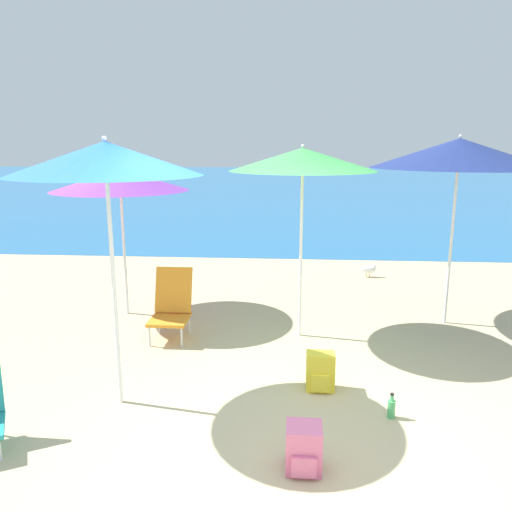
{
  "coord_description": "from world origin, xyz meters",
  "views": [
    {
      "loc": [
        0.09,
        -3.39,
        2.25
      ],
      "look_at": [
        -0.33,
        2.16,
        1.0
      ],
      "focal_mm": 35.0,
      "sensor_mm": 36.0,
      "label": 1
    }
  ],
  "objects_px": {
    "backpack_pink": "(304,448)",
    "seagull": "(369,269)",
    "beach_umbrella_blue": "(106,159)",
    "water_bottle": "(391,408)",
    "beach_umbrella_navy": "(459,153)",
    "backpack_yellow": "(320,372)",
    "beach_umbrella_green": "(303,160)",
    "beach_umbrella_purple": "(120,180)",
    "beach_chair_orange": "(172,304)"
  },
  "relations": [
    {
      "from": "backpack_pink",
      "to": "seagull",
      "type": "relative_size",
      "value": 1.24
    },
    {
      "from": "beach_umbrella_blue",
      "to": "water_bottle",
      "type": "height_order",
      "value": "beach_umbrella_blue"
    },
    {
      "from": "beach_umbrella_navy",
      "to": "backpack_yellow",
      "type": "distance_m",
      "value": 3.23
    },
    {
      "from": "backpack_pink",
      "to": "beach_umbrella_green",
      "type": "bearing_deg",
      "value": 90.12
    },
    {
      "from": "beach_umbrella_blue",
      "to": "beach_umbrella_green",
      "type": "bearing_deg",
      "value": 47.01
    },
    {
      "from": "beach_umbrella_purple",
      "to": "backpack_pink",
      "type": "relative_size",
      "value": 5.9
    },
    {
      "from": "beach_umbrella_blue",
      "to": "beach_chair_orange",
      "type": "xyz_separation_m",
      "value": [
        0.09,
        1.58,
        -1.74
      ]
    },
    {
      "from": "water_bottle",
      "to": "seagull",
      "type": "bearing_deg",
      "value": 84.19
    },
    {
      "from": "backpack_yellow",
      "to": "seagull",
      "type": "relative_size",
      "value": 1.34
    },
    {
      "from": "beach_chair_orange",
      "to": "backpack_pink",
      "type": "distance_m",
      "value": 2.86
    },
    {
      "from": "beach_umbrella_purple",
      "to": "backpack_yellow",
      "type": "distance_m",
      "value": 3.58
    },
    {
      "from": "beach_umbrella_green",
      "to": "beach_umbrella_purple",
      "type": "bearing_deg",
      "value": 164.96
    },
    {
      "from": "beach_umbrella_blue",
      "to": "seagull",
      "type": "distance_m",
      "value": 5.68
    },
    {
      "from": "beach_umbrella_blue",
      "to": "backpack_yellow",
      "type": "xyz_separation_m",
      "value": [
        1.78,
        0.37,
        -1.96
      ]
    },
    {
      "from": "beach_chair_orange",
      "to": "water_bottle",
      "type": "bearing_deg",
      "value": -36.25
    },
    {
      "from": "beach_umbrella_blue",
      "to": "backpack_pink",
      "type": "height_order",
      "value": "beach_umbrella_blue"
    },
    {
      "from": "backpack_pink",
      "to": "backpack_yellow",
      "type": "relative_size",
      "value": 0.93
    },
    {
      "from": "beach_umbrella_purple",
      "to": "beach_umbrella_blue",
      "type": "xyz_separation_m",
      "value": [
        0.72,
        -2.34,
        0.34
      ]
    },
    {
      "from": "beach_umbrella_green",
      "to": "beach_chair_orange",
      "type": "height_order",
      "value": "beach_umbrella_green"
    },
    {
      "from": "beach_umbrella_green",
      "to": "beach_chair_orange",
      "type": "xyz_separation_m",
      "value": [
        -1.52,
        -0.14,
        -1.68
      ]
    },
    {
      "from": "backpack_pink",
      "to": "beach_umbrella_blue",
      "type": "bearing_deg",
      "value": 152.77
    },
    {
      "from": "beach_umbrella_blue",
      "to": "backpack_pink",
      "type": "relative_size",
      "value": 6.93
    },
    {
      "from": "seagull",
      "to": "beach_umbrella_blue",
      "type": "bearing_deg",
      "value": -122.05
    },
    {
      "from": "beach_umbrella_navy",
      "to": "backpack_yellow",
      "type": "xyz_separation_m",
      "value": [
        -1.69,
        -1.92,
        -1.97
      ]
    },
    {
      "from": "beach_umbrella_blue",
      "to": "beach_umbrella_navy",
      "type": "height_order",
      "value": "beach_umbrella_navy"
    },
    {
      "from": "beach_umbrella_navy",
      "to": "beach_chair_orange",
      "type": "relative_size",
      "value": 2.92
    },
    {
      "from": "backpack_pink",
      "to": "water_bottle",
      "type": "relative_size",
      "value": 1.5
    },
    {
      "from": "backpack_pink",
      "to": "beach_umbrella_purple",
      "type": "bearing_deg",
      "value": 126.28
    },
    {
      "from": "beach_umbrella_green",
      "to": "beach_chair_orange",
      "type": "bearing_deg",
      "value": -174.71
    },
    {
      "from": "beach_chair_orange",
      "to": "backpack_yellow",
      "type": "xyz_separation_m",
      "value": [
        1.7,
        -1.21,
        -0.22
      ]
    },
    {
      "from": "beach_umbrella_navy",
      "to": "beach_chair_orange",
      "type": "xyz_separation_m",
      "value": [
        -3.39,
        -0.71,
        -1.75
      ]
    },
    {
      "from": "beach_umbrella_navy",
      "to": "backpack_pink",
      "type": "height_order",
      "value": "beach_umbrella_navy"
    },
    {
      "from": "beach_umbrella_purple",
      "to": "seagull",
      "type": "relative_size",
      "value": 7.34
    },
    {
      "from": "water_bottle",
      "to": "beach_umbrella_navy",
      "type": "bearing_deg",
      "value": 64.79
    },
    {
      "from": "water_bottle",
      "to": "seagull",
      "type": "distance_m",
      "value": 4.62
    },
    {
      "from": "beach_umbrella_purple",
      "to": "beach_chair_orange",
      "type": "bearing_deg",
      "value": -43.41
    },
    {
      "from": "beach_umbrella_purple",
      "to": "backpack_pink",
      "type": "bearing_deg",
      "value": -53.72
    },
    {
      "from": "beach_umbrella_green",
      "to": "beach_umbrella_purple",
      "type": "xyz_separation_m",
      "value": [
        -2.32,
        0.62,
        -0.28
      ]
    },
    {
      "from": "beach_umbrella_green",
      "to": "beach_umbrella_purple",
      "type": "height_order",
      "value": "beach_umbrella_green"
    },
    {
      "from": "beach_umbrella_purple",
      "to": "water_bottle",
      "type": "bearing_deg",
      "value": -38.35
    },
    {
      "from": "backpack_yellow",
      "to": "water_bottle",
      "type": "height_order",
      "value": "backpack_yellow"
    },
    {
      "from": "water_bottle",
      "to": "beach_umbrella_blue",
      "type": "bearing_deg",
      "value": 177.82
    },
    {
      "from": "beach_chair_orange",
      "to": "beach_umbrella_navy",
      "type": "bearing_deg",
      "value": 11.96
    },
    {
      "from": "beach_umbrella_purple",
      "to": "beach_chair_orange",
      "type": "xyz_separation_m",
      "value": [
        0.81,
        -0.76,
        -1.4
      ]
    },
    {
      "from": "beach_chair_orange",
      "to": "backpack_yellow",
      "type": "bearing_deg",
      "value": -35.46
    },
    {
      "from": "beach_umbrella_green",
      "to": "beach_umbrella_blue",
      "type": "distance_m",
      "value": 2.35
    },
    {
      "from": "beach_umbrella_green",
      "to": "backpack_yellow",
      "type": "xyz_separation_m",
      "value": [
        0.18,
        -1.35,
        -1.9
      ]
    },
    {
      "from": "backpack_yellow",
      "to": "seagull",
      "type": "xyz_separation_m",
      "value": [
        1.04,
        4.14,
        -0.04
      ]
    },
    {
      "from": "beach_umbrella_purple",
      "to": "beach_umbrella_navy",
      "type": "distance_m",
      "value": 4.21
    },
    {
      "from": "backpack_yellow",
      "to": "beach_umbrella_blue",
      "type": "bearing_deg",
      "value": -168.37
    }
  ]
}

